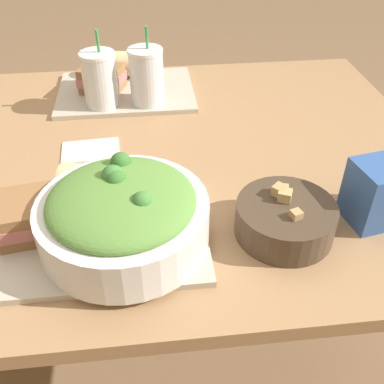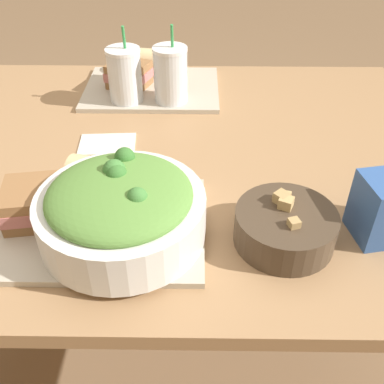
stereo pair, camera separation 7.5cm
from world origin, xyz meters
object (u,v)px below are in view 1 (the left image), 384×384
(soup_bowl, at_px, (285,218))
(sandwich_far, at_px, (102,79))
(baguette_near, at_px, (97,183))
(drink_cup_dark, at_px, (100,81))
(baguette_far, at_px, (122,64))
(drink_cup_red, at_px, (147,78))
(napkin_folded, at_px, (91,150))
(chip_bag, at_px, (384,192))
(sandwich_near, at_px, (32,215))
(salad_bowl, at_px, (123,214))

(soup_bowl, height_order, sandwich_far, soup_bowl)
(baguette_near, relative_size, drink_cup_dark, 0.74)
(soup_bowl, relative_size, baguette_near, 1.21)
(baguette_far, relative_size, drink_cup_red, 0.70)
(baguette_near, distance_m, baguette_far, 0.56)
(baguette_near, relative_size, sandwich_far, 1.07)
(sandwich_far, relative_size, napkin_folded, 1.00)
(baguette_near, bearing_deg, sandwich_far, 14.58)
(drink_cup_red, bearing_deg, baguette_far, 110.36)
(soup_bowl, xyz_separation_m, napkin_folded, (-0.35, 0.30, -0.03))
(drink_cup_dark, bearing_deg, chip_bag, -43.22)
(soup_bowl, bearing_deg, sandwich_near, 174.24)
(drink_cup_red, bearing_deg, chip_bag, -50.45)
(sandwich_near, height_order, sandwich_far, same)
(drink_cup_dark, height_order, chip_bag, drink_cup_dark)
(sandwich_far, height_order, drink_cup_dark, drink_cup_dark)
(salad_bowl, distance_m, baguette_far, 0.67)
(baguette_far, height_order, napkin_folded, baguette_far)
(salad_bowl, distance_m, napkin_folded, 0.32)
(sandwich_far, bearing_deg, chip_bag, -26.48)
(soup_bowl, xyz_separation_m, drink_cup_red, (-0.22, 0.50, 0.04))
(sandwich_near, bearing_deg, soup_bowl, -14.62)
(baguette_far, bearing_deg, napkin_folded, 178.23)
(baguette_near, height_order, drink_cup_red, drink_cup_red)
(sandwich_near, xyz_separation_m, baguette_near, (0.10, 0.08, 0.00))
(sandwich_far, bearing_deg, baguette_far, 80.42)
(sandwich_near, bearing_deg, baguette_far, 68.25)
(sandwich_near, relative_size, sandwich_far, 0.99)
(drink_cup_dark, xyz_separation_m, napkin_folded, (-0.02, -0.20, -0.07))
(sandwich_near, xyz_separation_m, chip_bag, (0.61, -0.02, 0.01))
(soup_bowl, distance_m, chip_bag, 0.18)
(salad_bowl, bearing_deg, drink_cup_dark, 96.68)
(soup_bowl, relative_size, drink_cup_red, 0.88)
(sandwich_near, xyz_separation_m, baguette_far, (0.15, 0.63, 0.00))
(sandwich_far, bearing_deg, napkin_folded, -72.30)
(chip_bag, bearing_deg, drink_cup_dark, 125.93)
(soup_bowl, distance_m, sandwich_far, 0.68)
(sandwich_far, relative_size, baguette_far, 0.97)
(salad_bowl, height_order, baguette_near, salad_bowl)
(baguette_near, relative_size, chip_bag, 1.05)
(sandwich_near, relative_size, drink_cup_dark, 0.68)
(sandwich_near, distance_m, sandwich_far, 0.55)
(drink_cup_dark, relative_size, napkin_folded, 1.45)
(baguette_far, xyz_separation_m, drink_cup_red, (0.06, -0.17, 0.03))
(salad_bowl, xyz_separation_m, sandwich_far, (-0.06, 0.58, -0.02))
(sandwich_far, xyz_separation_m, drink_cup_red, (0.12, -0.08, 0.03))
(sandwich_far, distance_m, chip_bag, 0.77)
(baguette_far, distance_m, chip_bag, 0.80)
(drink_cup_dark, bearing_deg, soup_bowl, -56.68)
(baguette_near, bearing_deg, napkin_folded, 22.16)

